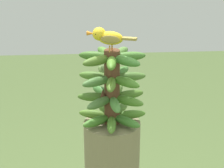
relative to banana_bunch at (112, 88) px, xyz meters
The scene contains 2 objects.
banana_bunch is the anchor object (origin of this frame).
perched_bird 0.19m from the banana_bunch, 59.94° to the right, with size 0.07×0.17×0.08m.
Camera 1 is at (1.34, -0.09, 1.66)m, focal length 64.84 mm.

